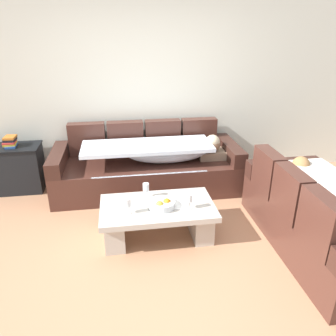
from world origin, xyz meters
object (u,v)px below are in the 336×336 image
(couch_along_wall, at_px, (150,166))
(wine_glass_far_back, at_px, (146,188))
(open_magazine, at_px, (175,204))
(fruit_bowl, at_px, (162,204))
(wine_glass_near_left, at_px, (128,203))
(coffee_table, at_px, (158,217))
(book_stack_on_cabinet, at_px, (10,142))
(side_cabinet, at_px, (16,168))
(wine_glass_near_right, at_px, (189,199))
(couch_near_window, at_px, (319,217))

(couch_along_wall, height_order, wine_glass_far_back, couch_along_wall)
(couch_along_wall, relative_size, open_magazine, 8.95)
(fruit_bowl, relative_size, wine_glass_near_left, 1.69)
(wine_glass_far_back, height_order, open_magazine, wine_glass_far_back)
(open_magazine, bearing_deg, coffee_table, -172.93)
(wine_glass_near_left, relative_size, book_stack_on_cabinet, 0.73)
(couch_along_wall, height_order, fruit_bowl, couch_along_wall)
(fruit_bowl, relative_size, open_magazine, 1.00)
(coffee_table, xyz_separation_m, wine_glass_near_left, (-0.31, -0.11, 0.26))
(wine_glass_near_left, xyz_separation_m, side_cabinet, (-1.48, 1.51, -0.17))
(couch_along_wall, xyz_separation_m, wine_glass_near_right, (0.27, -1.28, 0.17))
(fruit_bowl, height_order, open_magazine, fruit_bowl)
(wine_glass_near_right, height_order, wine_glass_far_back, same)
(couch_along_wall, xyz_separation_m, book_stack_on_cabinet, (-1.83, 0.23, 0.38))
(wine_glass_near_right, relative_size, side_cabinet, 0.23)
(couch_near_window, relative_size, wine_glass_near_right, 11.46)
(coffee_table, bearing_deg, couch_along_wall, 87.87)
(fruit_bowl, distance_m, side_cabinet, 2.33)
(couch_along_wall, xyz_separation_m, couch_near_window, (1.55, -1.58, 0.01))
(wine_glass_far_back, bearing_deg, couch_near_window, -19.88)
(open_magazine, relative_size, book_stack_on_cabinet, 1.23)
(side_cabinet, bearing_deg, wine_glass_near_left, -45.63)
(fruit_bowl, xyz_separation_m, book_stack_on_cabinet, (-1.83, 1.45, 0.29))
(book_stack_on_cabinet, bearing_deg, couch_near_window, -28.15)
(open_magazine, bearing_deg, wine_glass_far_back, 155.36)
(wine_glass_near_left, bearing_deg, coffee_table, 19.86)
(coffee_table, xyz_separation_m, open_magazine, (0.19, -0.02, 0.15))
(couch_along_wall, distance_m, book_stack_on_cabinet, 1.89)
(wine_glass_far_back, bearing_deg, fruit_bowl, -60.23)
(couch_along_wall, height_order, side_cabinet, couch_along_wall)
(couch_near_window, distance_m, wine_glass_near_left, 1.94)
(open_magazine, bearing_deg, wine_glass_near_right, -24.96)
(wine_glass_near_right, bearing_deg, book_stack_on_cabinet, 144.33)
(fruit_bowl, height_order, side_cabinet, side_cabinet)
(side_cabinet, xyz_separation_m, book_stack_on_cabinet, (-0.00, 0.00, 0.39))
(open_magazine, xyz_separation_m, side_cabinet, (-1.98, 1.41, -0.06))
(wine_glass_far_back, bearing_deg, book_stack_on_cabinet, 144.65)
(wine_glass_far_back, distance_m, open_magazine, 0.38)
(fruit_bowl, height_order, book_stack_on_cabinet, book_stack_on_cabinet)
(wine_glass_far_back, bearing_deg, couch_along_wall, 81.54)
(couch_near_window, relative_size, coffee_table, 1.59)
(coffee_table, height_order, wine_glass_near_right, wine_glass_near_right)
(book_stack_on_cabinet, bearing_deg, wine_glass_far_back, -35.35)
(fruit_bowl, distance_m, book_stack_on_cabinet, 2.35)
(wine_glass_near_left, bearing_deg, couch_near_window, -8.93)
(wine_glass_near_left, bearing_deg, couch_along_wall, 74.48)
(couch_along_wall, bearing_deg, open_magazine, -83.02)
(wine_glass_near_left, height_order, open_magazine, wine_glass_near_left)
(fruit_bowl, height_order, wine_glass_near_left, wine_glass_near_left)
(wine_glass_near_left, bearing_deg, side_cabinet, 134.37)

